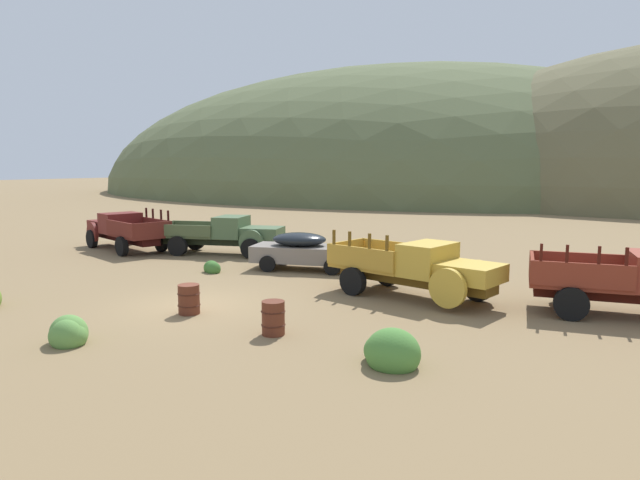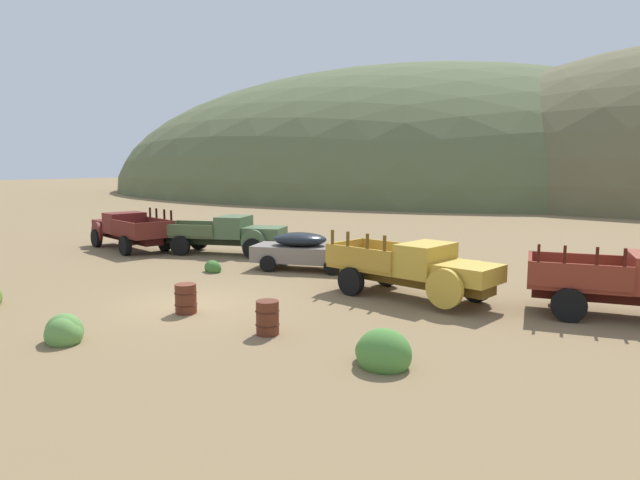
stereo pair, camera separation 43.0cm
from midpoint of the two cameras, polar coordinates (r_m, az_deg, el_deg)
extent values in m
plane|color=olive|center=(18.22, -12.30, -6.46)|extent=(300.00, 300.00, 0.00)
ellipsoid|color=#56603D|center=(89.73, 7.94, 4.80)|extent=(102.30, 69.59, 37.95)
cube|color=black|center=(30.81, -18.45, 0.32)|extent=(5.86, 2.50, 0.36)
cube|color=maroon|center=(32.73, -19.99, 1.47)|extent=(2.22, 2.09, 0.55)
cube|color=#B7B2A8|center=(33.53, -20.54, 1.53)|extent=(0.39, 1.11, 0.44)
cylinder|color=maroon|center=(32.92, -18.23, 0.96)|extent=(1.20, 0.50, 1.20)
cylinder|color=maroon|center=(32.19, -21.41, 0.67)|extent=(1.20, 0.50, 1.20)
cube|color=maroon|center=(31.24, -18.91, 1.70)|extent=(1.82, 2.19, 1.05)
cube|color=black|center=(31.78, -19.36, 2.16)|extent=(0.49, 1.56, 0.59)
cube|color=maroon|center=(29.34, -17.22, 0.49)|extent=(3.38, 2.71, 0.12)
cube|color=maroon|center=(29.71, -15.52, 1.44)|extent=(2.86, 0.91, 0.70)
cube|color=maroon|center=(28.89, -19.03, 1.13)|extent=(2.86, 0.91, 0.70)
cube|color=maroon|center=(28.02, -16.04, 1.06)|extent=(0.64, 1.93, 0.70)
cube|color=black|center=(28.61, -14.51, 2.45)|extent=(0.10, 0.10, 0.50)
cube|color=black|center=(29.26, -15.18, 2.54)|extent=(0.10, 0.10, 0.50)
cube|color=black|center=(30.05, -15.94, 2.64)|extent=(0.10, 0.10, 0.50)
cube|color=black|center=(30.71, -16.55, 2.72)|extent=(0.10, 0.10, 0.50)
cylinder|color=black|center=(32.97, -18.13, 0.48)|extent=(1.00, 0.53, 0.96)
cylinder|color=black|center=(32.21, -21.47, 0.17)|extent=(1.00, 0.53, 0.96)
cylinder|color=black|center=(29.61, -15.18, -0.18)|extent=(1.00, 0.53, 0.96)
cylinder|color=black|center=(28.76, -18.84, -0.56)|extent=(1.00, 0.53, 0.96)
cube|color=#232B1B|center=(28.11, -9.35, -0.05)|extent=(5.84, 2.70, 0.36)
cube|color=#47603D|center=(27.29, -5.21, 0.75)|extent=(2.26, 2.11, 0.55)
cube|color=#B7B2A8|center=(27.02, -3.48, 0.64)|extent=(0.42, 1.07, 0.44)
cylinder|color=#47603D|center=(26.52, -6.37, -0.24)|extent=(1.20, 0.55, 1.20)
cylinder|color=#47603D|center=(28.31, -5.04, 0.27)|extent=(1.20, 0.55, 1.20)
cube|color=#47603D|center=(27.82, -8.33, 1.35)|extent=(1.87, 2.18, 1.05)
cube|color=black|center=(27.57, -7.17, 1.75)|extent=(0.54, 1.50, 0.59)
cube|color=#495735|center=(28.75, -12.30, 0.52)|extent=(3.41, 2.76, 0.12)
cube|color=#495735|center=(27.85, -13.19, 0.96)|extent=(2.84, 1.02, 0.55)
cube|color=#495735|center=(29.57, -11.50, 1.39)|extent=(2.84, 1.02, 0.55)
cube|color=#495735|center=(29.35, -14.80, 1.25)|extent=(0.70, 1.86, 0.55)
cylinder|color=black|center=(26.52, -6.40, -0.86)|extent=(1.00, 0.57, 0.96)
cylinder|color=black|center=(28.39, -5.00, -0.27)|extent=(1.00, 0.57, 0.96)
cylinder|color=black|center=(28.02, -13.63, -0.57)|extent=(1.00, 0.57, 0.96)
cylinder|color=black|center=(29.80, -11.86, -0.03)|extent=(1.00, 0.57, 0.96)
cube|color=slate|center=(23.55, -0.92, -1.40)|extent=(4.74, 2.99, 0.68)
ellipsoid|color=black|center=(23.53, -1.54, 0.07)|extent=(2.65, 2.17, 0.57)
ellipsoid|color=slate|center=(23.07, 3.83, -1.43)|extent=(1.34, 1.65, 0.61)
cylinder|color=black|center=(22.40, 1.81, -2.75)|extent=(0.71, 0.39, 0.68)
cylinder|color=black|center=(24.12, 2.81, -2.00)|extent=(0.71, 0.39, 0.68)
cylinder|color=black|center=(23.18, -4.79, -2.42)|extent=(0.71, 0.39, 0.68)
cylinder|color=black|center=(24.85, -3.37, -1.72)|extent=(0.71, 0.39, 0.68)
cube|color=brown|center=(18.77, 9.96, -3.91)|extent=(5.61, 1.96, 0.36)
cube|color=gold|center=(17.68, 15.54, -3.29)|extent=(2.03, 1.94, 0.55)
cube|color=#B7B2A8|center=(17.33, 17.92, -3.70)|extent=(0.29, 1.12, 0.44)
cylinder|color=gold|center=(17.02, 13.27, -4.86)|extent=(1.21, 0.41, 1.20)
cylinder|color=gold|center=(18.70, 16.25, -3.84)|extent=(1.21, 0.41, 1.20)
cube|color=gold|center=(18.37, 11.38, -1.96)|extent=(1.62, 2.09, 1.05)
cube|color=black|center=(18.05, 12.95, -1.51)|extent=(0.35, 1.58, 0.59)
cube|color=#B5882D|center=(19.58, 6.26, -2.65)|extent=(3.12, 2.46, 0.12)
cube|color=#B5882D|center=(18.74, 4.48, -1.82)|extent=(2.76, 0.63, 0.70)
cube|color=#B5882D|center=(20.30, 7.94, -1.14)|extent=(2.76, 0.63, 0.70)
cube|color=#B5882D|center=(20.33, 3.26, -1.06)|extent=(0.47, 1.95, 0.70)
cube|color=brown|center=(19.36, 1.91, 0.30)|extent=(0.09, 0.09, 0.50)
cube|color=brown|center=(18.91, 3.50, 0.12)|extent=(0.09, 0.09, 0.50)
cube|color=brown|center=(18.40, 5.52, -0.12)|extent=(0.09, 0.09, 0.50)
cube|color=brown|center=(17.98, 7.28, -0.32)|extent=(0.09, 0.09, 0.50)
cylinder|color=black|center=(18.80, 16.29, -4.65)|extent=(1.00, 0.46, 0.96)
cylinder|color=black|center=(19.01, 3.82, -4.22)|extent=(1.00, 0.46, 0.96)
cylinder|color=black|center=(20.60, 7.44, -3.34)|extent=(1.00, 0.46, 0.96)
cube|color=#42140D|center=(18.57, 29.76, -4.95)|extent=(5.47, 1.98, 0.36)
cube|color=maroon|center=(18.35, 25.25, -4.04)|extent=(3.07, 2.53, 0.12)
cube|color=maroon|center=(17.27, 25.58, -3.37)|extent=(2.69, 0.63, 0.70)
cube|color=maroon|center=(19.28, 25.10, -2.26)|extent=(2.69, 0.63, 0.70)
cube|color=maroon|center=(18.21, 21.24, -2.60)|extent=(0.49, 2.02, 0.70)
cube|color=#42140D|center=(17.11, 22.06, -1.23)|extent=(0.09, 0.09, 0.50)
cube|color=#42140D|center=(17.14, 24.34, -1.34)|extent=(0.09, 0.09, 0.50)
cube|color=#42140D|center=(17.22, 27.05, -1.47)|extent=(0.09, 0.09, 0.50)
cube|color=#42140D|center=(17.31, 29.28, -1.56)|extent=(0.09, 0.09, 0.50)
cylinder|color=black|center=(17.38, 24.68, -6.05)|extent=(1.00, 0.46, 0.96)
cylinder|color=black|center=(19.45, 24.29, -4.62)|extent=(1.00, 0.46, 0.96)
cylinder|color=#5B2819|center=(14.72, -4.53, -7.90)|extent=(0.60, 0.60, 0.89)
torus|color=#401C11|center=(14.68, -4.54, -7.22)|extent=(0.64, 0.64, 0.03)
torus|color=#401C11|center=(14.77, -4.53, -8.57)|extent=(0.64, 0.64, 0.03)
cylinder|color=#5B2819|center=(17.15, -12.82, -5.84)|extent=(0.63, 0.63, 0.88)
torus|color=#401C11|center=(17.11, -12.83, -5.27)|extent=(0.67, 0.67, 0.03)
torus|color=#401C11|center=(17.19, -12.80, -6.42)|extent=(0.67, 0.67, 0.03)
ellipsoid|color=#5B8E42|center=(26.25, 4.46, -1.39)|extent=(1.05, 0.94, 0.97)
ellipsoid|color=#5B8E42|center=(26.26, 3.74, -1.59)|extent=(0.79, 0.71, 0.63)
ellipsoid|color=#5B8E42|center=(26.40, 4.10, -1.32)|extent=(1.03, 0.93, 0.99)
ellipsoid|color=#3D702D|center=(23.59, -10.42, -2.77)|extent=(0.67, 0.60, 0.62)
ellipsoid|color=#3D702D|center=(23.38, -10.23, -2.87)|extent=(0.63, 0.57, 0.59)
ellipsoid|color=#4C8438|center=(24.53, 29.82, -3.11)|extent=(0.79, 0.71, 0.85)
ellipsoid|color=#4C8438|center=(24.41, 29.88, -3.30)|extent=(0.66, 0.59, 0.65)
ellipsoid|color=#4C8438|center=(24.37, 30.05, -3.14)|extent=(0.93, 0.84, 0.94)
ellipsoid|color=#5B8E42|center=(15.28, -24.02, -8.81)|extent=(0.83, 0.75, 0.84)
ellipsoid|color=#5B8E42|center=(15.36, -23.93, -8.78)|extent=(0.97, 0.88, 0.79)
ellipsoid|color=#5B8E42|center=(15.47, -23.87, -8.53)|extent=(0.98, 0.88, 0.91)
ellipsoid|color=#4C8438|center=(12.56, 7.51, -11.39)|extent=(1.25, 1.12, 1.10)
ellipsoid|color=#4C8438|center=(12.87, 7.18, -11.24)|extent=(1.17, 1.06, 0.86)
camera|label=1|loc=(0.22, -89.44, 0.08)|focal=31.40mm
camera|label=2|loc=(0.22, 90.56, -0.08)|focal=31.40mm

